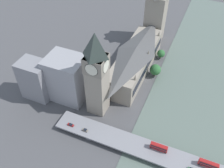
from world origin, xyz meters
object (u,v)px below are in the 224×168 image
object	(u,v)px
clock_tower	(97,73)
road_bridge	(177,161)
double_decker_bus_mid	(159,147)
car_southbound_lead	(71,125)
car_northbound_tail	(85,130)
victoria_tower	(156,14)
double_decker_bus_lead	(209,164)
parliament_hall	(136,59)

from	to	relation	value
clock_tower	road_bridge	bearing A→B (deg)	161.14
double_decker_bus_mid	car_southbound_lead	bearing A→B (deg)	5.28
road_bridge	car_northbound_tail	size ratio (longest dim) A/B	43.19
victoria_tower	double_decker_bus_lead	xyz separation A→B (m)	(-71.68, 127.68, -20.56)
parliament_hall	double_decker_bus_mid	distance (m)	83.48
road_bridge	double_decker_bus_lead	distance (m)	18.03
road_bridge	car_southbound_lead	size ratio (longest dim) A/B	35.81
double_decker_bus_lead	car_southbound_lead	world-z (taller)	double_decker_bus_lead
victoria_tower	road_bridge	xyz separation A→B (m)	(-54.23, 130.65, -23.98)
double_decker_bus_lead	car_northbound_tail	world-z (taller)	double_decker_bus_lead
double_decker_bus_lead	double_decker_bus_mid	bearing A→B (deg)	0.45
road_bridge	double_decker_bus_mid	world-z (taller)	double_decker_bus_mid
victoria_tower	road_bridge	size ratio (longest dim) A/B	0.35
road_bridge	parliament_hall	bearing A→B (deg)	-54.18
car_northbound_tail	car_southbound_lead	world-z (taller)	car_northbound_tail
victoria_tower	car_northbound_tail	size ratio (longest dim) A/B	15.23
double_decker_bus_mid	parliament_hall	bearing A→B (deg)	-60.30
double_decker_bus_lead	double_decker_bus_mid	distance (m)	30.35
road_bridge	double_decker_bus_lead	size ratio (longest dim) A/B	14.20
clock_tower	road_bridge	world-z (taller)	clock_tower
double_decker_bus_mid	car_southbound_lead	distance (m)	61.09
clock_tower	victoria_tower	xyz separation A→B (m)	(-10.21, -108.64, -7.85)
victoria_tower	double_decker_bus_mid	xyz separation A→B (m)	(-41.33, 127.92, -20.63)
double_decker_bus_lead	car_southbound_lead	size ratio (longest dim) A/B	2.52
car_northbound_tail	victoria_tower	bearing A→B (deg)	-93.52
double_decker_bus_mid	clock_tower	bearing A→B (deg)	-20.52
car_southbound_lead	double_decker_bus_mid	bearing A→B (deg)	-174.72
parliament_hall	car_northbound_tail	world-z (taller)	parliament_hall
parliament_hall	double_decker_bus_lead	bearing A→B (deg)	134.81
parliament_hall	double_decker_bus_mid	world-z (taller)	parliament_hall
double_decker_bus_mid	car_northbound_tail	bearing A→B (deg)	6.53
road_bridge	car_southbound_lead	world-z (taller)	car_southbound_lead
clock_tower	car_southbound_lead	world-z (taller)	clock_tower
double_decker_bus_lead	clock_tower	bearing A→B (deg)	-13.10
victoria_tower	car_northbound_tail	distance (m)	135.71
parliament_hall	road_bridge	world-z (taller)	parliament_hall
double_decker_bus_lead	parliament_hall	bearing A→B (deg)	-45.19
double_decker_bus_mid	double_decker_bus_lead	bearing A→B (deg)	-179.55
double_decker_bus_lead	car_southbound_lead	distance (m)	91.36
victoria_tower	car_southbound_lead	world-z (taller)	victoria_tower
clock_tower	car_southbound_lead	distance (m)	40.34
parliament_hall	double_decker_bus_lead	size ratio (longest dim) A/B	7.24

